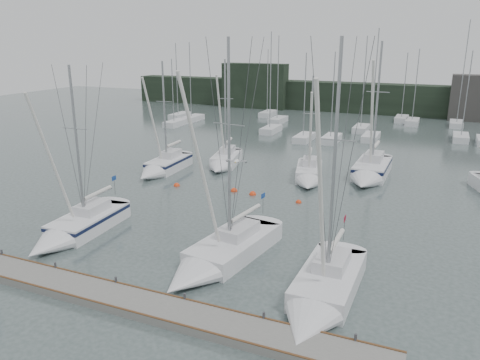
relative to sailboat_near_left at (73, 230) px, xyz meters
The scene contains 17 objects.
ground 8.61m from the sailboat_near_left, ahead, with size 160.00×160.00×0.00m, color #404E4B.
dock 10.01m from the sailboat_near_left, 30.84° to the right, with size 24.00×2.00×0.40m, color slate.
far_treeline 62.49m from the sailboat_near_left, 82.09° to the left, with size 90.00×4.00×5.00m, color black.
far_building_left 61.05m from the sailboat_near_left, 100.79° to the left, with size 12.00×3.00×8.00m, color black.
mast_forest 44.29m from the sailboat_near_left, 72.01° to the left, with size 54.17×27.01×14.89m.
sailboat_near_left is the anchor object (origin of this frame).
sailboat_near_center 10.10m from the sailboat_near_left, ahead, with size 4.18×9.86×13.36m.
sailboat_near_right 16.58m from the sailboat_near_left, ahead, with size 2.79×8.99×13.30m.
sailboat_mid_a 15.50m from the sailboat_near_left, 101.37° to the left, with size 2.70×7.83×11.08m.
sailboat_mid_b 19.37m from the sailboat_near_left, 85.68° to the left, with size 3.64×7.36×11.12m.
sailboat_mid_c 20.77m from the sailboat_near_left, 59.55° to the left, with size 3.86×7.51×9.91m.
sailboat_mid_d 25.84m from the sailboat_near_left, 53.52° to the left, with size 2.93×8.88×12.99m.
buoy_a 14.58m from the sailboat_near_left, 59.99° to the left, with size 0.58×0.58×0.58m, color #E93D14.
buoy_b 16.66m from the sailboat_near_left, 47.27° to the left, with size 0.46×0.46×0.46m, color #E93D14.
buoy_c 12.22m from the sailboat_near_left, 88.42° to the left, with size 0.54×0.54×0.54m, color #E93D14.
seagull 12.95m from the sailboat_near_left, ahead, with size 1.01×0.47×0.20m.
buoy_d 13.98m from the sailboat_near_left, 66.81° to the left, with size 0.58×0.58×0.58m, color #E93D14.
Camera 1 is at (12.20, -20.97, 12.20)m, focal length 35.00 mm.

